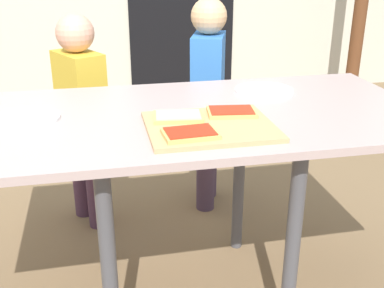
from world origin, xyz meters
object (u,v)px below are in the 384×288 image
(child_left, at_px, (82,111))
(plate_white_left, at_px, (25,118))
(cutting_board, at_px, (210,126))
(pizza_slice_far_right, at_px, (231,112))
(pizza_slice_near_left, at_px, (190,133))
(plate_white_right, at_px, (264,90))
(child_right, at_px, (208,94))
(dining_table, at_px, (186,135))
(pizza_slice_far_left, at_px, (178,117))

(child_left, bearing_deg, plate_white_left, -104.27)
(cutting_board, height_order, child_left, child_left)
(pizza_slice_far_right, relative_size, pizza_slice_near_left, 1.04)
(pizza_slice_near_left, xyz_separation_m, plate_white_right, (0.36, 0.41, -0.02))
(pizza_slice_far_right, xyz_separation_m, child_right, (0.11, 0.78, -0.17))
(child_left, distance_m, child_right, 0.59)
(plate_white_right, bearing_deg, pizza_slice_far_right, -127.66)
(child_left, bearing_deg, dining_table, -61.81)
(cutting_board, distance_m, plate_white_right, 0.44)
(plate_white_left, distance_m, child_left, 0.65)
(pizza_slice_far_left, xyz_separation_m, plate_white_right, (0.37, 0.27, -0.02))
(cutting_board, bearing_deg, child_right, 76.69)
(pizza_slice_far_right, xyz_separation_m, plate_white_right, (0.20, 0.26, -0.02))
(pizza_slice_far_right, relative_size, plate_white_right, 0.75)
(plate_white_right, xyz_separation_m, child_left, (-0.67, 0.46, -0.18))
(pizza_slice_far_right, relative_size, plate_white_left, 0.75)
(plate_white_left, height_order, child_right, child_right)
(pizza_slice_far_right, distance_m, plate_white_left, 0.64)
(plate_white_left, relative_size, plate_white_right, 1.00)
(pizza_slice_near_left, bearing_deg, plate_white_right, 48.77)
(pizza_slice_far_left, bearing_deg, child_right, 70.19)
(pizza_slice_far_right, distance_m, child_right, 0.81)
(pizza_slice_far_left, xyz_separation_m, plate_white_left, (-0.46, 0.12, -0.02))
(pizza_slice_far_right, bearing_deg, pizza_slice_near_left, -136.45)
(cutting_board, relative_size, plate_white_left, 1.73)
(pizza_slice_near_left, bearing_deg, plate_white_left, 150.02)
(plate_white_left, xyz_separation_m, child_left, (0.15, 0.61, -0.18))
(pizza_slice_far_right, bearing_deg, plate_white_right, 52.34)
(cutting_board, xyz_separation_m, plate_white_right, (0.29, 0.33, -0.00))
(child_right, bearing_deg, pizza_slice_far_right, -98.39)
(pizza_slice_near_left, height_order, child_left, child_left)
(pizza_slice_far_left, height_order, child_right, child_right)
(plate_white_left, bearing_deg, child_left, 75.73)
(plate_white_left, bearing_deg, pizza_slice_far_right, -10.31)
(dining_table, bearing_deg, pizza_slice_far_left, -114.16)
(cutting_board, relative_size, pizza_slice_far_right, 2.31)
(pizza_slice_far_left, bearing_deg, cutting_board, -38.56)
(cutting_board, bearing_deg, child_left, 115.84)
(pizza_slice_near_left, xyz_separation_m, plate_white_left, (-0.47, 0.27, -0.02))
(pizza_slice_far_right, bearing_deg, cutting_board, -139.26)
(pizza_slice_far_right, xyz_separation_m, plate_white_left, (-0.63, 0.11, -0.02))
(dining_table, distance_m, child_left, 0.74)
(plate_white_right, bearing_deg, cutting_board, -130.67)
(dining_table, height_order, child_left, child_left)
(child_left, bearing_deg, cutting_board, -64.16)
(pizza_slice_far_left, bearing_deg, plate_white_right, 36.07)
(child_left, bearing_deg, plate_white_right, -34.44)
(pizza_slice_near_left, bearing_deg, cutting_board, 46.50)
(dining_table, distance_m, pizza_slice_far_left, 0.14)
(dining_table, distance_m, child_right, 0.74)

